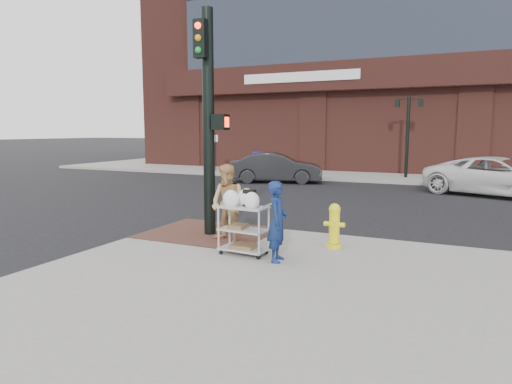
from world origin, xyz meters
The scene contains 13 objects.
ground centered at (0.00, 0.00, 0.00)m, with size 220.00×220.00×0.00m, color black.
brick_curb_ramp centered at (-0.60, 0.90, 0.16)m, with size 2.80×2.40×0.01m, color #552E27.
lamp_post centered at (2.00, 16.00, 2.62)m, with size 1.32×0.22×4.00m.
parking_sign centered at (-8.50, 15.00, 1.25)m, with size 0.05×0.05×2.20m, color black.
traffic_signal_pole centered at (-0.48, 0.77, 2.83)m, with size 0.61×0.51×5.00m.
woman_blue centered at (1.73, -0.57, 0.89)m, with size 0.54×0.35×1.48m, color navy.
pedestrian_tan centered at (0.21, 0.35, 0.98)m, with size 0.81×0.63×1.67m, color tan.
sedan_dark centered at (-3.57, 12.28, 0.72)m, with size 1.53×4.39×1.45m, color black.
minivan_white centered at (5.97, 11.62, 0.75)m, with size 2.50×5.41×1.50m, color silver.
utility_cart centered at (0.97, -0.42, 0.72)m, with size 0.95×0.58×1.27m.
fire_hydrant centered at (2.41, 0.82, 0.61)m, with size 0.43×0.30×0.91m.
newsbox_yellow centered at (-6.18, 15.28, 0.59)m, with size 0.37×0.34×0.89m, color gold.
newsbox_blue centered at (-6.09, 15.50, 0.72)m, with size 0.48×0.43×1.14m, color #171B98.
Camera 1 is at (4.78, -8.08, 2.53)m, focal length 32.00 mm.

